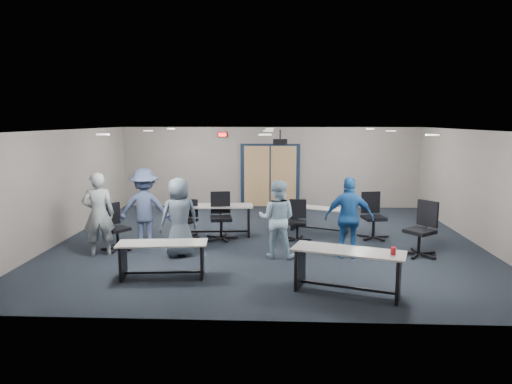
{
  "coord_description": "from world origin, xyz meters",
  "views": [
    {
      "loc": [
        0.22,
        -10.85,
        2.94
      ],
      "look_at": [
        -0.26,
        -0.3,
        1.26
      ],
      "focal_mm": 32.0,
      "sensor_mm": 36.0,
      "label": 1
    }
  ],
  "objects_px": {
    "table_front_right": "(348,264)",
    "chair_back_a": "(187,219)",
    "person_gray": "(99,214)",
    "chair_back_b": "(221,216)",
    "chair_loose_left": "(117,227)",
    "table_front_left": "(163,254)",
    "chair_loose_right": "(420,229)",
    "table_back_left": "(215,215)",
    "person_plaid": "(179,217)",
    "table_back_right": "(319,215)",
    "chair_back_c": "(297,221)",
    "person_navy": "(349,218)",
    "chair_back_d": "(374,216)",
    "person_lightblue": "(277,219)",
    "person_back": "(145,208)"
  },
  "relations": [
    {
      "from": "table_front_left",
      "to": "chair_back_c",
      "type": "xyz_separation_m",
      "value": [
        2.64,
        2.75,
        0.04
      ]
    },
    {
      "from": "table_front_right",
      "to": "chair_back_c",
      "type": "xyz_separation_m",
      "value": [
        -0.71,
        3.4,
        -0.02
      ]
    },
    {
      "from": "table_back_left",
      "to": "chair_back_a",
      "type": "bearing_deg",
      "value": -163.5
    },
    {
      "from": "person_navy",
      "to": "person_plaid",
      "type": "bearing_deg",
      "value": 7.44
    },
    {
      "from": "person_navy",
      "to": "chair_loose_right",
      "type": "bearing_deg",
      "value": -165.07
    },
    {
      "from": "chair_back_b",
      "to": "chair_back_c",
      "type": "xyz_separation_m",
      "value": [
        1.87,
        -0.02,
        -0.09
      ]
    },
    {
      "from": "person_navy",
      "to": "person_back",
      "type": "xyz_separation_m",
      "value": [
        -4.6,
        0.69,
        0.04
      ]
    },
    {
      "from": "person_gray",
      "to": "chair_back_d",
      "type": "bearing_deg",
      "value": 176.06
    },
    {
      "from": "table_back_right",
      "to": "person_gray",
      "type": "distance_m",
      "value": 5.54
    },
    {
      "from": "table_front_right",
      "to": "chair_back_a",
      "type": "bearing_deg",
      "value": 153.02
    },
    {
      "from": "person_gray",
      "to": "person_plaid",
      "type": "xyz_separation_m",
      "value": [
        1.76,
        0.03,
        -0.05
      ]
    },
    {
      "from": "table_front_right",
      "to": "chair_loose_left",
      "type": "relative_size",
      "value": 1.87
    },
    {
      "from": "table_back_left",
      "to": "person_gray",
      "type": "height_order",
      "value": "person_gray"
    },
    {
      "from": "table_front_left",
      "to": "chair_back_b",
      "type": "xyz_separation_m",
      "value": [
        0.77,
        2.77,
        0.12
      ]
    },
    {
      "from": "table_front_right",
      "to": "chair_back_b",
      "type": "bearing_deg",
      "value": 145.84
    },
    {
      "from": "chair_back_c",
      "to": "person_gray",
      "type": "xyz_separation_m",
      "value": [
        -4.37,
        -1.39,
        0.42
      ]
    },
    {
      "from": "table_front_left",
      "to": "person_back",
      "type": "relative_size",
      "value": 0.93
    },
    {
      "from": "chair_back_c",
      "to": "chair_back_d",
      "type": "height_order",
      "value": "chair_back_d"
    },
    {
      "from": "chair_back_c",
      "to": "person_navy",
      "type": "relative_size",
      "value": 0.57
    },
    {
      "from": "table_front_right",
      "to": "chair_back_b",
      "type": "relative_size",
      "value": 1.69
    },
    {
      "from": "chair_loose_left",
      "to": "person_lightblue",
      "type": "distance_m",
      "value": 3.66
    },
    {
      "from": "table_front_right",
      "to": "table_back_left",
      "type": "distance_m",
      "value": 4.73
    },
    {
      "from": "person_gray",
      "to": "chair_back_a",
      "type": "bearing_deg",
      "value": -155.15
    },
    {
      "from": "chair_back_c",
      "to": "chair_back_d",
      "type": "relative_size",
      "value": 0.87
    },
    {
      "from": "chair_back_a",
      "to": "person_back",
      "type": "height_order",
      "value": "person_back"
    },
    {
      "from": "chair_back_c",
      "to": "chair_loose_right",
      "type": "xyz_separation_m",
      "value": [
        2.59,
        -1.14,
        0.1
      ]
    },
    {
      "from": "person_navy",
      "to": "chair_loose_left",
      "type": "bearing_deg",
      "value": 3.23
    },
    {
      "from": "table_back_right",
      "to": "chair_back_c",
      "type": "relative_size",
      "value": 1.69
    },
    {
      "from": "table_front_left",
      "to": "chair_back_a",
      "type": "bearing_deg",
      "value": 86.28
    },
    {
      "from": "table_front_left",
      "to": "person_lightblue",
      "type": "height_order",
      "value": "person_lightblue"
    },
    {
      "from": "table_back_right",
      "to": "chair_loose_right",
      "type": "height_order",
      "value": "chair_loose_right"
    },
    {
      "from": "table_back_right",
      "to": "person_lightblue",
      "type": "distance_m",
      "value": 2.6
    },
    {
      "from": "chair_loose_left",
      "to": "table_front_left",
      "type": "bearing_deg",
      "value": -100.86
    },
    {
      "from": "person_gray",
      "to": "chair_back_b",
      "type": "bearing_deg",
      "value": -169.41
    },
    {
      "from": "chair_loose_right",
      "to": "person_plaid",
      "type": "relative_size",
      "value": 0.69
    },
    {
      "from": "chair_back_d",
      "to": "table_front_right",
      "type": "bearing_deg",
      "value": -118.82
    },
    {
      "from": "table_back_right",
      "to": "chair_back_d",
      "type": "height_order",
      "value": "chair_back_d"
    },
    {
      "from": "table_back_right",
      "to": "person_back",
      "type": "xyz_separation_m",
      "value": [
        -4.19,
        -1.61,
        0.47
      ]
    },
    {
      "from": "table_back_left",
      "to": "chair_back_c",
      "type": "relative_size",
      "value": 2.0
    },
    {
      "from": "table_back_left",
      "to": "chair_loose_right",
      "type": "bearing_deg",
      "value": -23.34
    },
    {
      "from": "person_lightblue",
      "to": "person_plaid",
      "type": "bearing_deg",
      "value": 9.94
    },
    {
      "from": "table_back_left",
      "to": "table_back_right",
      "type": "height_order",
      "value": "table_back_right"
    },
    {
      "from": "table_back_right",
      "to": "chair_loose_right",
      "type": "xyz_separation_m",
      "value": [
        1.97,
        -2.09,
        0.15
      ]
    },
    {
      "from": "table_back_right",
      "to": "chair_back_a",
      "type": "distance_m",
      "value": 3.47
    },
    {
      "from": "chair_back_d",
      "to": "person_navy",
      "type": "distance_m",
      "value": 1.88
    },
    {
      "from": "chair_back_d",
      "to": "person_gray",
      "type": "distance_m",
      "value": 6.51
    },
    {
      "from": "chair_back_d",
      "to": "chair_loose_left",
      "type": "relative_size",
      "value": 1.09
    },
    {
      "from": "person_gray",
      "to": "person_back",
      "type": "bearing_deg",
      "value": -156.66
    },
    {
      "from": "chair_loose_right",
      "to": "table_front_right",
      "type": "bearing_deg",
      "value": -77.39
    },
    {
      "from": "chair_back_b",
      "to": "table_front_right",
      "type": "bearing_deg",
      "value": -63.2
    }
  ]
}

